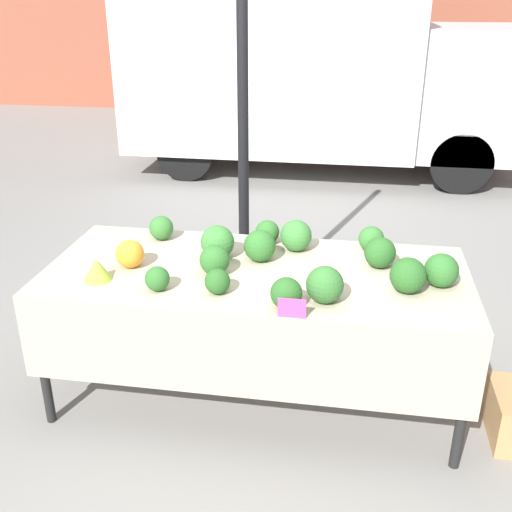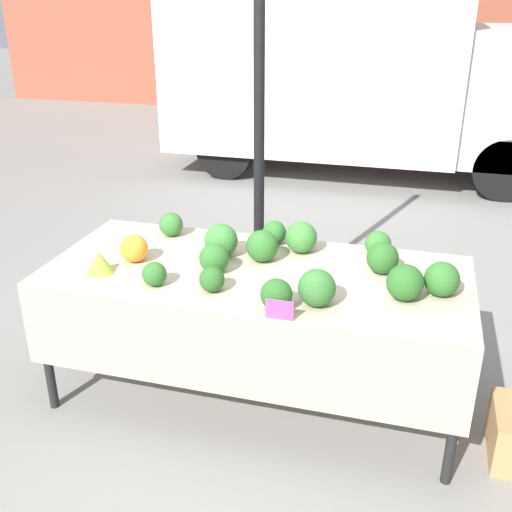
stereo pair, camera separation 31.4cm
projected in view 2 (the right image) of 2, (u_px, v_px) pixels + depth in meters
ground_plane at (256, 392)px, 3.49m from camera, size 40.00×40.00×0.00m
tent_pole at (259, 120)px, 3.79m from camera, size 0.07×0.07×2.79m
parked_truck at (357, 70)px, 7.45m from camera, size 4.85×2.08×2.36m
market_table at (253, 289)px, 3.15m from camera, size 2.24×0.98×0.79m
orange_cauliflower at (134, 248)px, 3.25m from camera, size 0.15×0.15×0.15m
romanesco_head at (100, 262)px, 3.12m from camera, size 0.14×0.14×0.12m
broccoli_head_0 at (274, 233)px, 3.48m from camera, size 0.14×0.14×0.14m
broccoli_head_1 at (212, 280)px, 2.92m from camera, size 0.13×0.13×0.13m
broccoli_head_2 at (317, 288)px, 2.78m from camera, size 0.18×0.18×0.18m
broccoli_head_3 at (405, 283)px, 2.83m from camera, size 0.18×0.18×0.18m
broccoli_head_4 at (383, 258)px, 3.11m from camera, size 0.17×0.17×0.17m
broccoli_head_5 at (214, 258)px, 3.12m from camera, size 0.16×0.16×0.16m
broccoli_head_6 at (442, 279)px, 2.88m from camera, size 0.17×0.17×0.17m
broccoli_head_7 at (154, 274)px, 2.99m from camera, size 0.12×0.12×0.12m
broccoli_head_8 at (276, 294)px, 2.75m from camera, size 0.15×0.15×0.15m
broccoli_head_9 at (378, 244)px, 3.32m from camera, size 0.14×0.14×0.14m
broccoli_head_10 at (171, 224)px, 3.60m from camera, size 0.14×0.14×0.14m
broccoli_head_11 at (221, 241)px, 3.31m from camera, size 0.19×0.19×0.19m
broccoli_head_12 at (301, 237)px, 3.36m from camera, size 0.18×0.18×0.18m
broccoli_head_13 at (263, 246)px, 3.25m from camera, size 0.18×0.18×0.18m
price_sign at (279, 310)px, 2.68m from camera, size 0.13×0.01×0.09m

